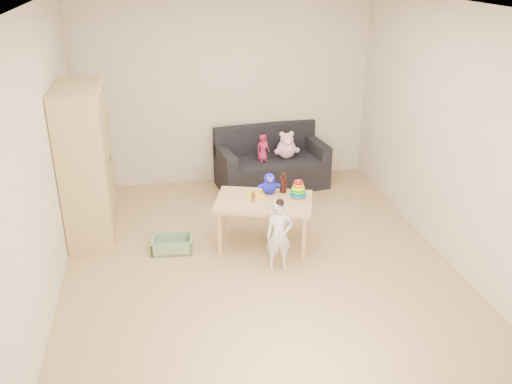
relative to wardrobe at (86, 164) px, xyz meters
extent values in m
plane|color=tan|center=(1.75, -0.87, -0.87)|extent=(4.50, 4.50, 0.00)
plane|color=white|center=(1.75, -0.87, 1.73)|extent=(4.50, 4.50, 0.00)
plane|color=beige|center=(1.75, 1.38, 0.43)|extent=(4.00, 0.00, 4.00)
plane|color=beige|center=(1.75, -3.12, 0.43)|extent=(4.00, 0.00, 4.00)
plane|color=beige|center=(-0.25, -0.87, 0.43)|extent=(0.00, 4.50, 4.50)
plane|color=beige|center=(3.75, -0.87, 0.43)|extent=(0.00, 4.50, 4.50)
cube|color=#DAB378|center=(0.00, 0.00, 0.00)|extent=(0.48, 0.97, 1.74)
cube|color=black|center=(2.33, 0.99, -0.66)|extent=(1.56, 0.93, 0.41)
cube|color=tan|center=(1.89, -0.61, -0.60)|extent=(1.19, 0.94, 0.55)
imported|color=silver|center=(1.94, -1.13, -0.50)|extent=(0.28, 0.20, 0.74)
imported|color=#BB2350|center=(2.18, 0.91, -0.27)|extent=(0.22, 0.18, 0.37)
cylinder|color=#FFB10D|center=(2.26, -0.64, -0.31)|extent=(0.17, 0.17, 0.02)
cylinder|color=silver|center=(2.26, -0.64, -0.21)|extent=(0.02, 0.02, 0.20)
torus|color=blue|center=(2.26, -0.64, -0.28)|extent=(0.19, 0.19, 0.04)
torus|color=#1AA91A|center=(2.26, -0.64, -0.24)|extent=(0.17, 0.17, 0.04)
torus|color=#E3FF0D|center=(2.26, -0.64, -0.20)|extent=(0.14, 0.14, 0.04)
torus|color=orange|center=(2.26, -0.64, -0.16)|extent=(0.12, 0.12, 0.04)
torus|color=red|center=(2.26, -0.64, -0.13)|extent=(0.10, 0.10, 0.03)
cylinder|color=black|center=(2.14, -0.45, -0.23)|extent=(0.08, 0.08, 0.18)
cylinder|color=black|center=(2.14, -0.45, -0.13)|extent=(0.04, 0.04, 0.05)
cylinder|color=black|center=(2.14, -0.45, -0.10)|extent=(0.04, 0.04, 0.01)
cube|color=yellow|center=(1.82, -0.49, -0.31)|extent=(0.22, 0.22, 0.02)
camera|label=1|loc=(0.80, -5.85, 2.15)|focal=38.00mm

